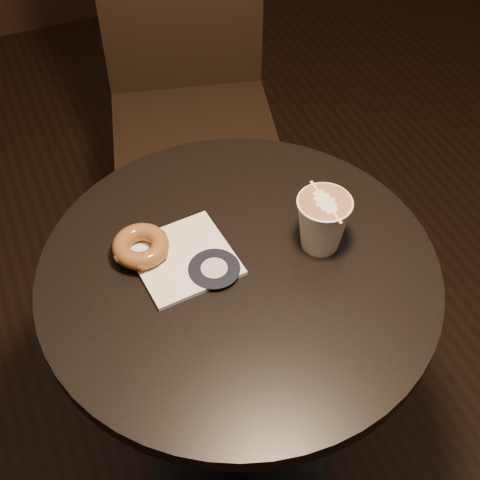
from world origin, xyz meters
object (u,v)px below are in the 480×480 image
Objects in this scene: cafe_table at (239,333)px; latte_cup at (322,223)px; doughnut at (141,246)px; pastry_bag at (183,258)px; chair at (188,72)px.

latte_cup reaches higher than cafe_table.
doughnut is 0.94× the size of latte_cup.
doughnut is (-0.06, 0.04, 0.02)m from pastry_bag.
cafe_table is at bearing -39.21° from pastry_bag.
doughnut reaches higher than pastry_bag.
chair is at bearing 76.92° from cafe_table.
cafe_table is 0.69× the size of chair.
latte_cup is (-0.03, -0.79, 0.19)m from chair.
doughnut is at bearing 147.37° from cafe_table.
doughnut is at bearing 143.87° from pastry_bag.
doughnut reaches higher than cafe_table.
pastry_bag is 0.25m from latte_cup.
pastry_bag is (-0.08, 0.05, 0.20)m from cafe_table.
cafe_table is 7.06× the size of latte_cup.
pastry_bag is 0.08m from doughnut.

